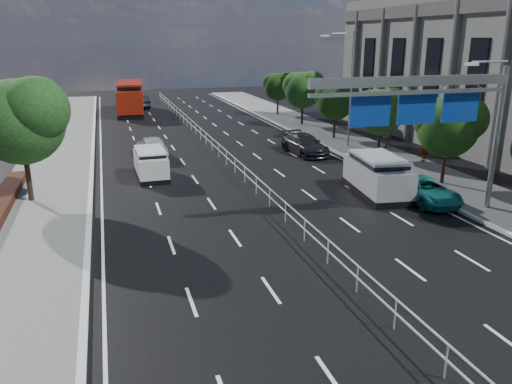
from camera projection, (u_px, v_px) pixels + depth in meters
name	position (u px, v px, depth m)	size (l,w,h in m)	color
ground	(425.00, 360.00, 13.64)	(160.00, 160.00, 0.00)	black
median_fence	(229.00, 159.00, 34.07)	(0.05, 85.00, 1.02)	silver
overhead_gantry	(433.00, 102.00, 23.05)	(10.24, 0.38, 7.45)	gray
streetlight_far	(348.00, 82.00, 38.80)	(2.78, 2.40, 9.00)	gray
near_tree_back	(21.00, 117.00, 25.42)	(4.84, 4.51, 6.69)	black
far_tree_d	(449.00, 124.00, 28.91)	(3.85, 3.59, 5.34)	black
far_tree_e	(382.00, 110.00, 35.81)	(3.63, 3.38, 5.13)	black
far_tree_f	(336.00, 99.00, 42.70)	(3.52, 3.28, 5.02)	black
far_tree_g	(303.00, 88.00, 49.48)	(3.96, 3.69, 5.45)	black
far_tree_h	(278.00, 85.00, 56.44)	(3.41, 3.18, 4.91)	black
white_minivan	(151.00, 163.00, 31.48)	(1.91, 4.22, 1.82)	black
red_bus	(131.00, 97.00, 59.07)	(3.79, 12.24, 3.60)	black
near_car_silver	(152.00, 146.00, 37.16)	(1.84, 4.57, 1.56)	#B4B6BC
near_car_dark	(140.00, 102.00, 63.26)	(1.65, 4.74, 1.56)	black
silver_minivan	(377.00, 176.00, 27.93)	(2.92, 5.56, 2.21)	black
parked_car_teal	(426.00, 190.00, 26.73)	(2.12, 4.60, 1.28)	#1B7D7C
parked_car_dark	(304.00, 144.00, 37.89)	(2.09, 5.14, 1.49)	black
pedestrian_a	(424.00, 149.00, 34.95)	(0.65, 0.43, 1.78)	gray
pedestrian_b	(387.00, 138.00, 39.45)	(0.75, 0.58, 1.54)	gray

